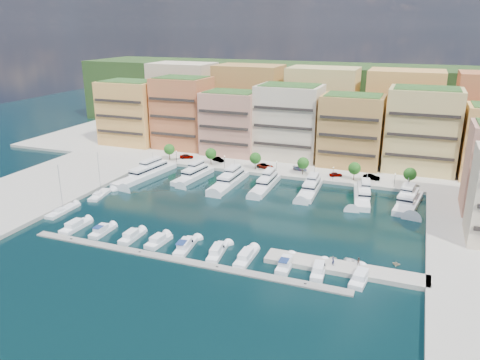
{
  "coord_description": "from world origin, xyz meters",
  "views": [
    {
      "loc": [
        40.02,
        -106.08,
        46.4
      ],
      "look_at": [
        -3.25,
        7.03,
        6.0
      ],
      "focal_mm": 35.0,
      "sensor_mm": 36.0,
      "label": 1
    }
  ],
  "objects_px": {
    "yacht_6": "(408,200)",
    "cruiser_2": "(132,237)",
    "cruiser_4": "(186,246)",
    "cruiser_5": "(217,252)",
    "tree_3": "(303,163)",
    "sailboat_0": "(62,212)",
    "yacht_1": "(194,175)",
    "lamppost_0": "(176,155)",
    "cruiser_6": "(246,257)",
    "cruiser_9": "(360,278)",
    "yacht_5": "(362,195)",
    "lamppost_2": "(277,165)",
    "lamppost_1": "(225,160)",
    "lamppost_3": "(333,171)",
    "cruiser_3": "(158,241)",
    "cruiser_8": "(319,270)",
    "person_0": "(333,261)",
    "car_0": "(187,156)",
    "yacht_2": "(230,180)",
    "tree_0": "(169,149)",
    "tender_1": "(333,258)",
    "tender_2": "(352,261)",
    "car_4": "(336,174)",
    "yacht_3": "(266,183)",
    "car_5": "(371,177)",
    "tree_1": "(211,154)",
    "tree_4": "(355,168)",
    "yacht_0": "(147,173)",
    "cruiser_0": "(76,227)",
    "tree_2": "(255,158)",
    "lamppost_4": "(395,178)",
    "sailboat_1": "(100,195)",
    "tender_3": "(396,263)",
    "car_3": "(300,168)",
    "car_1": "(218,159)",
    "person_1": "(358,261)",
    "car_2": "(265,166)",
    "cruiser_1": "(102,231)"
  },
  "relations": [
    {
      "from": "cruiser_5",
      "to": "sailboat_0",
      "type": "xyz_separation_m",
      "value": [
        -46.99,
        6.89,
        -0.24
      ]
    },
    {
      "from": "sailboat_0",
      "to": "tree_1",
      "type": "bearing_deg",
      "value": 69.36
    },
    {
      "from": "sailboat_1",
      "to": "car_1",
      "type": "height_order",
      "value": "sailboat_1"
    },
    {
      "from": "car_3",
      "to": "cruiser_8",
      "type": "bearing_deg",
      "value": -157.11
    },
    {
      "from": "cruiser_2",
      "to": "tree_1",
      "type": "bearing_deg",
      "value": 96.38
    },
    {
      "from": "yacht_6",
      "to": "yacht_2",
      "type": "bearing_deg",
      "value": -178.58
    },
    {
      "from": "cruiser_0",
      "to": "cruiser_4",
      "type": "bearing_deg",
      "value": -0.05
    },
    {
      "from": "lamppost_2",
      "to": "cruiser_2",
      "type": "relative_size",
      "value": 0.56
    },
    {
      "from": "yacht_2",
      "to": "person_1",
      "type": "height_order",
      "value": "yacht_2"
    },
    {
      "from": "lamppost_1",
      "to": "cruiser_8",
      "type": "xyz_separation_m",
      "value": [
        43.43,
        -55.79,
        -3.28
      ]
    },
    {
      "from": "yacht_1",
      "to": "cruiser_0",
      "type": "xyz_separation_m",
      "value": [
        -9.27,
        -44.97,
        -0.54
      ]
    },
    {
      "from": "tree_3",
      "to": "cruiser_9",
      "type": "relative_size",
      "value": 0.67
    },
    {
      "from": "cruiser_4",
      "to": "cruiser_5",
      "type": "xyz_separation_m",
      "value": [
        7.54,
        0.02,
        -0.02
      ]
    },
    {
      "from": "car_0",
      "to": "car_2",
      "type": "bearing_deg",
      "value": -115.27
    },
    {
      "from": "cruiser_1",
      "to": "car_0",
      "type": "xyz_separation_m",
      "value": [
        -9.44,
        61.56,
        1.25
      ]
    },
    {
      "from": "yacht_1",
      "to": "cruiser_2",
      "type": "relative_size",
      "value": 2.53
    },
    {
      "from": "person_1",
      "to": "yacht_5",
      "type": "bearing_deg",
      "value": -89.31
    },
    {
      "from": "cruiser_8",
      "to": "person_0",
      "type": "distance_m",
      "value": 3.48
    },
    {
      "from": "sailboat_0",
      "to": "yacht_5",
      "type": "bearing_deg",
      "value": 28.08
    },
    {
      "from": "lamppost_3",
      "to": "cruiser_4",
      "type": "height_order",
      "value": "lamppost_3"
    },
    {
      "from": "yacht_6",
      "to": "cruiser_2",
      "type": "xyz_separation_m",
      "value": [
        -57.93,
        -44.95,
        -0.66
      ]
    },
    {
      "from": "tree_1",
      "to": "person_1",
      "type": "distance_m",
      "value": 78.05
    },
    {
      "from": "yacht_3",
      "to": "car_5",
      "type": "xyz_separation_m",
      "value": [
        28.95,
        15.65,
        0.63
      ]
    },
    {
      "from": "tree_1",
      "to": "car_2",
      "type": "relative_size",
      "value": 0.98
    },
    {
      "from": "tree_0",
      "to": "car_1",
      "type": "height_order",
      "value": "tree_0"
    },
    {
      "from": "lamppost_3",
      "to": "cruiser_3",
      "type": "xyz_separation_m",
      "value": [
        -28.6,
        -55.78,
        -3.28
      ]
    },
    {
      "from": "lamppost_4",
      "to": "cruiser_9",
      "type": "height_order",
      "value": "lamppost_4"
    },
    {
      "from": "tree_0",
      "to": "cruiser_5",
      "type": "distance_m",
      "value": 72.82
    },
    {
      "from": "tree_4",
      "to": "tender_1",
      "type": "bearing_deg",
      "value": -86.58
    },
    {
      "from": "cruiser_3",
      "to": "car_3",
      "type": "xyz_separation_m",
      "value": [
        16.78,
        61.91,
        1.11
      ]
    },
    {
      "from": "yacht_1",
      "to": "tender_3",
      "type": "distance_m",
      "value": 73.09
    },
    {
      "from": "cruiser_8",
      "to": "person_0",
      "type": "bearing_deg",
      "value": 44.25
    },
    {
      "from": "yacht_0",
      "to": "yacht_3",
      "type": "height_order",
      "value": "same"
    },
    {
      "from": "cruiser_6",
      "to": "cruiser_9",
      "type": "relative_size",
      "value": 1.07
    },
    {
      "from": "cruiser_9",
      "to": "lamppost_1",
      "type": "bearing_deg",
      "value": 132.66
    },
    {
      "from": "lamppost_2",
      "to": "yacht_1",
      "type": "height_order",
      "value": "yacht_1"
    },
    {
      "from": "yacht_3",
      "to": "cruiser_4",
      "type": "height_order",
      "value": "yacht_3"
    },
    {
      "from": "cruiser_8",
      "to": "sailboat_0",
      "type": "bearing_deg",
      "value": 174.29
    },
    {
      "from": "lamppost_0",
      "to": "yacht_6",
      "type": "bearing_deg",
      "value": -8.06
    },
    {
      "from": "yacht_2",
      "to": "cruiser_9",
      "type": "bearing_deg",
      "value": -44.35
    },
    {
      "from": "lamppost_4",
      "to": "sailboat_1",
      "type": "distance_m",
      "value": 85.37
    },
    {
      "from": "car_1",
      "to": "cruiser_8",
      "type": "bearing_deg",
      "value": -120.48
    },
    {
      "from": "tender_2",
      "to": "car_4",
      "type": "distance_m",
      "value": 54.8
    },
    {
      "from": "tree_0",
      "to": "tender_1",
      "type": "relative_size",
      "value": 3.85
    },
    {
      "from": "lamppost_1",
      "to": "person_1",
      "type": "distance_m",
      "value": 72.14
    },
    {
      "from": "tree_3",
      "to": "sailboat_0",
      "type": "xyz_separation_m",
      "value": [
        -51.29,
        -51.21,
        -4.44
      ]
    },
    {
      "from": "tree_3",
      "to": "car_0",
      "type": "relative_size",
      "value": 1.17
    },
    {
      "from": "tree_2",
      "to": "cruiser_6",
      "type": "bearing_deg",
      "value": -72.59
    },
    {
      "from": "tree_4",
      "to": "cruiser_0",
      "type": "distance_m",
      "value": 81.67
    },
    {
      "from": "sailboat_1",
      "to": "yacht_3",
      "type": "bearing_deg",
      "value": 30.13
    }
  ]
}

